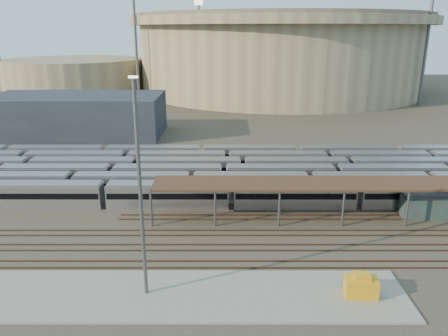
% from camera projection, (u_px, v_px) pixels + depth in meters
% --- Properties ---
extents(ground, '(420.00, 420.00, 0.00)m').
position_uv_depth(ground, '(211.00, 230.00, 57.88)').
color(ground, '#383026').
rests_on(ground, ground).
extents(apron, '(50.00, 9.00, 0.20)m').
position_uv_depth(apron, '(156.00, 295.00, 43.56)').
color(apron, gray).
rests_on(apron, ground).
extents(subway_trains, '(120.49, 23.90, 3.60)m').
position_uv_depth(subway_trains, '(219.00, 173.00, 74.96)').
color(subway_trains, '#B4B4B9').
rests_on(subway_trains, ground).
extents(inspection_shed, '(60.30, 6.00, 5.30)m').
position_uv_depth(inspection_shed, '(371.00, 185.00, 60.16)').
color(inspection_shed, '#4E4F53').
rests_on(inspection_shed, ground).
extents(empty_tracks, '(170.00, 9.62, 0.18)m').
position_uv_depth(empty_tracks, '(210.00, 247.00, 53.09)').
color(empty_tracks, '#4C3323').
rests_on(empty_tracks, ground).
extents(stadium, '(124.00, 124.00, 32.50)m').
position_uv_depth(stadium, '(279.00, 51.00, 186.27)').
color(stadium, gray).
rests_on(stadium, ground).
extents(secondary_arena, '(56.00, 56.00, 14.00)m').
position_uv_depth(secondary_arena, '(75.00, 76.00, 179.69)').
color(secondary_arena, gray).
rests_on(secondary_arena, ground).
extents(service_building, '(42.00, 20.00, 10.00)m').
position_uv_depth(service_building, '(77.00, 115.00, 108.80)').
color(service_building, '#1E232D').
rests_on(service_building, ground).
extents(floodlight_0, '(4.00, 1.00, 38.40)m').
position_uv_depth(floodlight_0, '(136.00, 43.00, 156.47)').
color(floodlight_0, '#4E4F53').
rests_on(floodlight_0, ground).
extents(floodlight_2, '(4.00, 1.00, 38.40)m').
position_uv_depth(floodlight_2, '(427.00, 44.00, 146.85)').
color(floodlight_2, '#4E4F53').
rests_on(floodlight_2, ground).
extents(floodlight_3, '(4.00, 1.00, 38.40)m').
position_uv_depth(floodlight_3, '(199.00, 40.00, 204.10)').
color(floodlight_3, '#4E4F53').
rests_on(floodlight_3, ground).
extents(yard_light_pole, '(0.80, 0.36, 21.43)m').
position_uv_depth(yard_light_pole, '(140.00, 192.00, 40.53)').
color(yard_light_pole, '#4E4F53').
rests_on(yard_light_pole, apron).
extents(yellow_equipment, '(3.28, 2.24, 1.94)m').
position_uv_depth(yellow_equipment, '(361.00, 287.00, 43.03)').
color(yellow_equipment, '#C88C12').
rests_on(yellow_equipment, apron).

